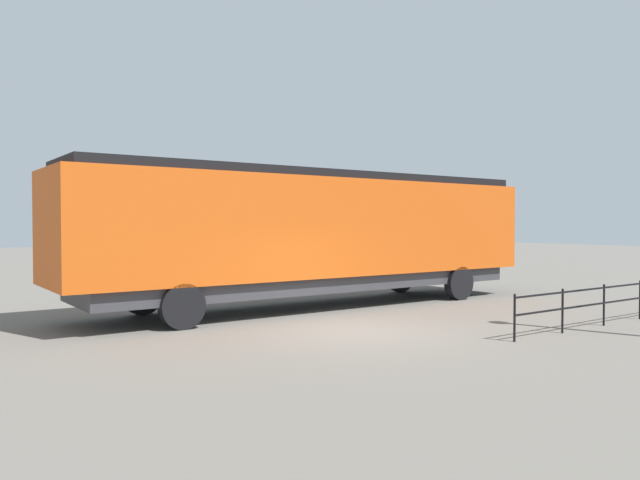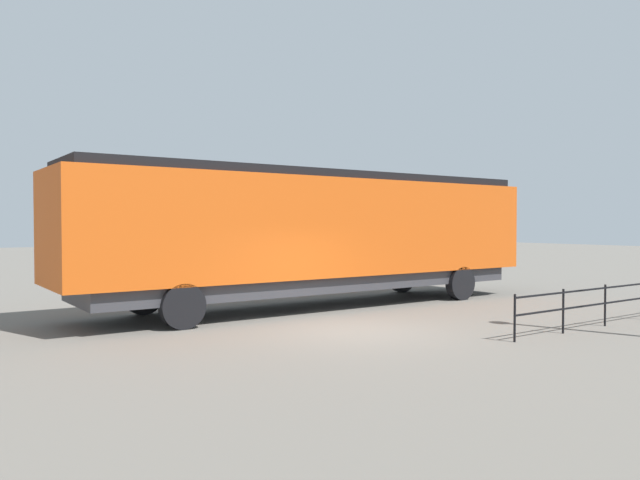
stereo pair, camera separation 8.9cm
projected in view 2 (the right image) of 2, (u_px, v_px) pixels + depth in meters
name	position (u px, v px, depth m)	size (l,w,h in m)	color
ground_plane	(355.00, 331.00, 14.09)	(120.00, 120.00, 0.00)	#666059
locomotive	(331.00, 231.00, 18.54)	(3.12, 15.08, 4.05)	#D15114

